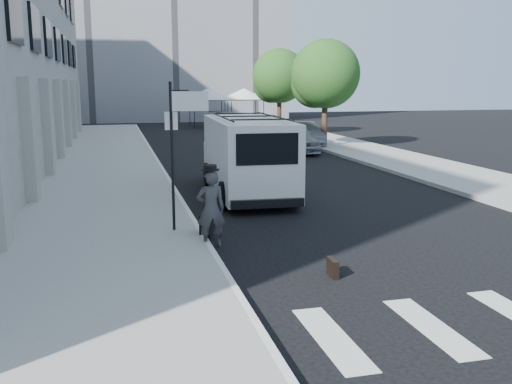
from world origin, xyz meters
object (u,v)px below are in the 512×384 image
suitcase (206,226)px  parked_car_b (303,134)px  parked_car_a (294,138)px  briefcase (333,268)px  cargo_van (247,156)px  parked_car_c (227,120)px  businessman (211,209)px

suitcase → parked_car_b: parked_car_b is taller
parked_car_a → parked_car_b: 3.20m
briefcase → suitcase: 3.73m
cargo_van → parked_car_a: 11.71m
briefcase → parked_car_b: size_ratio=0.10×
suitcase → briefcase: bearing=-39.5°
suitcase → parked_car_c: size_ratio=0.24×
cargo_van → parked_car_a: size_ratio=1.49×
parked_car_b → parked_car_a: bearing=-115.4°
parked_car_a → briefcase: bearing=-104.8°
cargo_van → parked_car_c: cargo_van is taller
suitcase → parked_car_b: 20.53m
parked_car_c → briefcase: bearing=-105.6°
businessman → parked_car_b: bearing=-115.1°
parked_car_a → parked_car_b: (1.49, 2.83, -0.07)m
cargo_van → parked_car_c: (4.71, 27.03, -0.58)m
suitcase → parked_car_b: bearing=84.7°
suitcase → parked_car_a: size_ratio=0.26×
briefcase → parked_car_c: (4.99, 35.42, 0.53)m
suitcase → cargo_van: 5.72m
parked_car_b → cargo_van: bearing=-113.6°
suitcase → parked_car_c: 32.95m
parked_car_b → suitcase: bearing=-112.7°
businessman → cargo_van: cargo_van is taller
briefcase → suitcase: bearing=124.8°
briefcase → parked_car_b: 22.83m
businessman → cargo_van: 6.31m
businessman → suitcase: businessman is taller
parked_car_a → parked_car_c: parked_car_a is taller
suitcase → parked_car_a: 17.33m
businessman → parked_car_c: 33.65m
parked_car_c → suitcase: bearing=-109.6°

